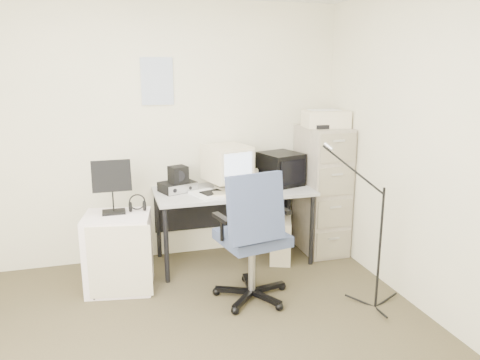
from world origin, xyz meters
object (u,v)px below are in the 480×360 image
object	(u,v)px
filing_cabinet	(322,190)
desk	(234,226)
side_cart	(119,252)
office_chair	(252,235)

from	to	relation	value
filing_cabinet	desk	size ratio (longest dim) A/B	0.87
side_cart	filing_cabinet	bearing A→B (deg)	18.78
desk	side_cart	xyz separation A→B (m)	(-1.11, -0.30, -0.03)
filing_cabinet	desk	bearing A→B (deg)	-178.19
filing_cabinet	office_chair	size ratio (longest dim) A/B	1.16
office_chair	filing_cabinet	bearing A→B (deg)	28.03
desk	filing_cabinet	bearing A→B (deg)	1.81
desk	office_chair	xyz separation A→B (m)	(-0.06, -0.80, 0.19)
office_chair	desk	bearing A→B (deg)	74.25
side_cart	desk	bearing A→B (deg)	24.87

